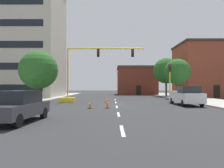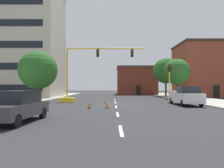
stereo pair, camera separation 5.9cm
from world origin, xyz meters
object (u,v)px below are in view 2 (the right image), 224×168
object	(u,v)px
traffic_cone_roadside_b	(107,104)
traffic_cone_roadside_c	(89,105)
tree_left_near	(38,70)
pickup_truck_white	(185,96)
traffic_light_pole_right	(169,74)
traffic_cone_roadside_a	(106,100)
tree_right_far	(166,71)
tree_right_mid	(177,72)
sedan_dark_gray_near_left	(17,106)
traffic_signal_gantry	(78,84)

from	to	relation	value
traffic_cone_roadside_b	traffic_cone_roadside_c	xyz separation A→B (m)	(-1.55, -0.24, -0.06)
tree_left_near	pickup_truck_white	xyz separation A→B (m)	(17.06, -4.51, -3.07)
traffic_light_pole_right	traffic_cone_roadside_a	world-z (taller)	traffic_light_pole_right
tree_right_far	traffic_cone_roadside_a	bearing A→B (deg)	-124.90
tree_right_mid	tree_right_far	size ratio (longest dim) A/B	0.85
tree_left_near	tree_right_mid	size ratio (longest dim) A/B	1.01
pickup_truck_white	tree_right_mid	bearing A→B (deg)	76.81
traffic_light_pole_right	traffic_cone_roadside_c	size ratio (longest dim) A/B	7.23
traffic_cone_roadside_a	pickup_truck_white	bearing A→B (deg)	-20.49
sedan_dark_gray_near_left	traffic_cone_roadside_b	distance (m)	8.88
traffic_signal_gantry	pickup_truck_white	xyz separation A→B (m)	(11.93, -4.44, -1.36)
tree_right_far	traffic_cone_roadside_a	xyz separation A→B (m)	(-11.34, -16.25, -4.75)
traffic_light_pole_right	pickup_truck_white	world-z (taller)	traffic_light_pole_right
tree_right_mid	sedan_dark_gray_near_left	size ratio (longest dim) A/B	1.39
traffic_cone_roadside_a	traffic_cone_roadside_b	xyz separation A→B (m)	(0.26, -6.25, 0.09)
tree_right_mid	sedan_dark_gray_near_left	distance (m)	27.74
traffic_signal_gantry	pickup_truck_white	distance (m)	12.80
traffic_signal_gantry	traffic_cone_roadside_a	distance (m)	4.23
traffic_signal_gantry	pickup_truck_white	world-z (taller)	traffic_signal_gantry
traffic_light_pole_right	traffic_cone_roadside_c	xyz separation A→B (m)	(-9.38, -8.17, -3.20)
traffic_light_pole_right	tree_right_far	world-z (taller)	tree_right_far
tree_left_near	pickup_truck_white	size ratio (longest dim) A/B	1.19
traffic_light_pole_right	tree_right_mid	size ratio (longest dim) A/B	0.75
pickup_truck_white	traffic_cone_roadside_b	bearing A→B (deg)	-159.31
traffic_signal_gantry	traffic_cone_roadside_b	distance (m)	8.64
traffic_cone_roadside_a	traffic_cone_roadside_c	distance (m)	6.61
pickup_truck_white	traffic_cone_roadside_c	xyz separation A→B (m)	(-9.73, -3.33, -0.65)
pickup_truck_white	traffic_cone_roadside_b	size ratio (longest dim) A/B	6.91
tree_left_near	traffic_cone_roadside_b	size ratio (longest dim) A/B	8.25
tree_right_far	tree_right_mid	bearing A→B (deg)	-90.59
tree_left_near	tree_right_far	distance (m)	24.91
sedan_dark_gray_near_left	traffic_cone_roadside_c	xyz separation A→B (m)	(3.18, 7.26, -0.56)
tree_left_near	pickup_truck_white	bearing A→B (deg)	-14.81
pickup_truck_white	traffic_cone_roadside_c	size ratio (longest dim) A/B	8.16
tree_right_mid	traffic_cone_roadside_a	xyz separation A→B (m)	(-11.26, -8.84, -4.04)
traffic_cone_roadside_b	traffic_cone_roadside_c	bearing A→B (deg)	-171.24
traffic_light_pole_right	pickup_truck_white	xyz separation A→B (m)	(0.35, -4.84, -2.55)
traffic_cone_roadside_a	tree_right_mid	bearing A→B (deg)	38.14
pickup_truck_white	traffic_cone_roadside_b	xyz separation A→B (m)	(-8.18, -3.09, -0.59)
pickup_truck_white	traffic_cone_roadside_a	distance (m)	9.04
traffic_cone_roadside_c	tree_right_mid	bearing A→B (deg)	50.70
tree_right_far	traffic_cone_roadside_b	bearing A→B (deg)	-116.20
tree_right_mid	pickup_truck_white	xyz separation A→B (m)	(-2.81, -12.00, -3.36)
tree_right_far	traffic_cone_roadside_b	world-z (taller)	tree_right_far
traffic_cone_roadside_a	traffic_cone_roadside_b	distance (m)	6.25
pickup_truck_white	sedan_dark_gray_near_left	distance (m)	16.70
traffic_light_pole_right	traffic_cone_roadside_c	world-z (taller)	traffic_light_pole_right
traffic_signal_gantry	tree_right_far	distance (m)	21.23
tree_left_near	tree_right_mid	bearing A→B (deg)	20.65
pickup_truck_white	traffic_cone_roadside_a	xyz separation A→B (m)	(-8.45, 3.16, -0.68)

